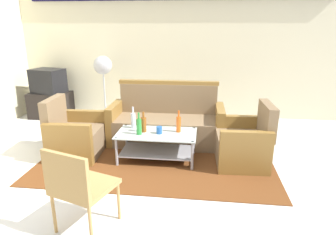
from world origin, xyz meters
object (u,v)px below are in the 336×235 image
(bottle_clear, at_px, (133,120))
(television, at_px, (48,81))
(tv_stand, at_px, (51,105))
(pedestal_fan, at_px, (103,69))
(bottle_green, at_px, (139,126))
(wicker_chair, at_px, (78,184))
(cup, at_px, (159,130))
(bottle_brown, at_px, (144,124))
(coffee_table, at_px, (157,142))
(bottle_orange, at_px, (179,124))
(armchair_left, at_px, (75,137))
(couch, at_px, (167,124))
(armchair_right, at_px, (244,144))

(bottle_clear, bearing_deg, television, 143.10)
(tv_stand, relative_size, pedestal_fan, 0.63)
(bottle_green, height_order, wicker_chair, wicker_chair)
(bottle_clear, height_order, wicker_chair, wicker_chair)
(tv_stand, bearing_deg, bottle_clear, -36.85)
(tv_stand, distance_m, wicker_chair, 3.93)
(cup, relative_size, wicker_chair, 0.12)
(bottle_brown, bearing_deg, cup, -11.83)
(cup, bearing_deg, wicker_chair, -107.49)
(tv_stand, bearing_deg, bottle_brown, -36.92)
(tv_stand, relative_size, wicker_chair, 0.95)
(cup, bearing_deg, coffee_table, 144.20)
(bottle_orange, bearing_deg, pedestal_fan, 133.54)
(coffee_table, relative_size, tv_stand, 1.38)
(armchair_left, xyz_separation_m, cup, (1.25, -0.05, 0.17))
(armchair_left, bearing_deg, bottle_orange, 89.52)
(television, bearing_deg, bottle_brown, 156.95)
(couch, xyz_separation_m, bottle_brown, (-0.24, -0.67, 0.20))
(bottle_green, bearing_deg, couch, 70.12)
(tv_stand, bearing_deg, armchair_left, -53.52)
(pedestal_fan, xyz_separation_m, wicker_chair, (0.90, -3.40, -0.52))
(bottle_brown, bearing_deg, armchair_left, -179.97)
(armchair_right, bearing_deg, couch, 57.70)
(bottle_brown, xyz_separation_m, wicker_chair, (-0.27, -1.62, -0.03))
(bottle_brown, bearing_deg, pedestal_fan, 123.06)
(bottle_brown, distance_m, bottle_clear, 0.23)
(bottle_green, xyz_separation_m, wicker_chair, (-0.23, -1.50, -0.03))
(bottle_orange, height_order, pedestal_fan, pedestal_fan)
(coffee_table, xyz_separation_m, tv_stand, (-2.49, 1.75, -0.01))
(coffee_table, height_order, bottle_clear, bottle_clear)
(tv_stand, bearing_deg, bottle_orange, -31.06)
(bottle_clear, distance_m, bottle_orange, 0.67)
(armchair_left, xyz_separation_m, bottle_clear, (0.85, 0.14, 0.24))
(armchair_right, relative_size, bottle_brown, 2.93)
(armchair_left, height_order, wicker_chair, armchair_left)
(bottle_brown, distance_m, bottle_green, 0.12)
(couch, relative_size, wicker_chair, 2.15)
(television, relative_size, wicker_chair, 0.82)
(tv_stand, bearing_deg, pedestal_fan, 2.50)
(armchair_right, bearing_deg, television, 62.29)
(couch, xyz_separation_m, bottle_orange, (0.24, -0.61, 0.21))
(armchair_left, relative_size, cup, 8.50)
(bottle_green, bearing_deg, cup, 13.35)
(coffee_table, height_order, wicker_chair, wicker_chair)
(bottle_green, bearing_deg, coffee_table, 22.43)
(bottle_clear, xyz_separation_m, pedestal_fan, (-0.98, 1.65, 0.48))
(bottle_green, bearing_deg, pedestal_fan, 120.60)
(cup, bearing_deg, bottle_clear, 155.42)
(bottle_brown, xyz_separation_m, bottle_green, (-0.04, -0.11, 0.01))
(bottle_brown, xyz_separation_m, cup, (0.23, -0.05, -0.06))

